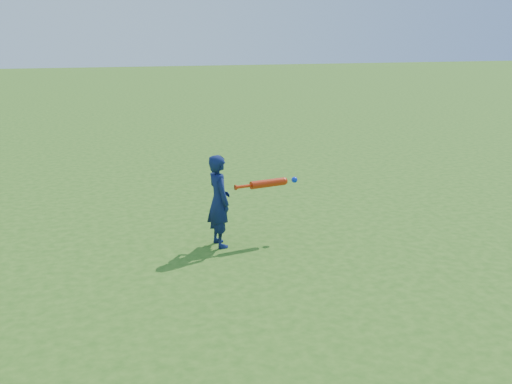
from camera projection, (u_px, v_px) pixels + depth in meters
The scene contains 3 objects.
ground at pixel (251, 261), 6.52m from camera, with size 80.00×80.00×0.00m, color #306217.
child at pixel (219, 201), 6.84m from camera, with size 0.41×0.27×1.13m, color #0F1A46.
bat_swing at pixel (271, 183), 7.05m from camera, with size 0.86×0.22×0.10m.
Camera 1 is at (-1.68, -5.83, 2.51)m, focal length 40.00 mm.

